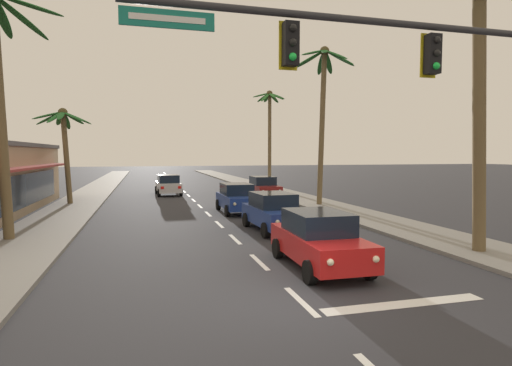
{
  "coord_description": "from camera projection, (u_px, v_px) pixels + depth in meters",
  "views": [
    {
      "loc": [
        -3.45,
        -8.66,
        3.41
      ],
      "look_at": [
        1.02,
        8.0,
        2.2
      ],
      "focal_mm": 29.27,
      "sensor_mm": 36.0,
      "label": 1
    }
  ],
  "objects": [
    {
      "name": "palm_right_second",
      "position": [
        323.0,
        90.0,
        26.68
      ],
      "size": [
        3.98,
        3.86,
        10.25
      ],
      "color": "brown",
      "rests_on": "ground"
    },
    {
      "name": "lane_markings",
      "position": [
        201.0,
        202.0,
        29.71
      ],
      "size": [
        4.28,
        89.24,
        0.01
      ],
      "color": "silver",
      "rests_on": "ground"
    },
    {
      "name": "sedan_fifth_in_queue",
      "position": [
        237.0,
        198.0,
        24.26
      ],
      "size": [
        1.96,
        4.46,
        1.68
      ],
      "color": "navy",
      "rests_on": "ground"
    },
    {
      "name": "palm_right_third",
      "position": [
        270.0,
        119.0,
        39.94
      ],
      "size": [
        3.27,
        3.13,
        9.45
      ],
      "color": "brown",
      "rests_on": "ground"
    },
    {
      "name": "ground_plane",
      "position": [
        304.0,
        304.0,
        9.47
      ],
      "size": [
        220.0,
        220.0,
        0.0
      ],
      "primitive_type": "plane",
      "color": "#2D2D33"
    },
    {
      "name": "palm_right_nearest",
      "position": [
        479.0,
        58.0,
        13.61
      ],
      "size": [
        3.39,
        3.55,
        9.72
      ],
      "color": "brown",
      "rests_on": "ground"
    },
    {
      "name": "sedan_lead_at_stop_bar",
      "position": [
        319.0,
        239.0,
        12.47
      ],
      "size": [
        2.0,
        4.47,
        1.68
      ],
      "color": "red",
      "rests_on": "ground"
    },
    {
      "name": "palm_left_third",
      "position": [
        64.0,
        133.0,
        27.24
      ],
      "size": [
        3.6,
        3.51,
        6.4
      ],
      "color": "brown",
      "rests_on": "ground"
    },
    {
      "name": "sidewalk_left",
      "position": [
        75.0,
        206.0,
        26.73
      ],
      "size": [
        3.2,
        110.0,
        0.14
      ],
      "primitive_type": "cube",
      "color": "gray",
      "rests_on": "ground"
    },
    {
      "name": "sidewalk_right",
      "position": [
        303.0,
        199.0,
        30.75
      ],
      "size": [
        3.2,
        110.0,
        0.14
      ],
      "primitive_type": "cube",
      "color": "gray",
      "rests_on": "ground"
    },
    {
      "name": "sedan_oncoming_far",
      "position": [
        168.0,
        185.0,
        34.56
      ],
      "size": [
        2.1,
        4.51,
        1.68
      ],
      "color": "silver",
      "rests_on": "ground"
    },
    {
      "name": "sedan_parked_nearest_kerb",
      "position": [
        263.0,
        187.0,
        31.94
      ],
      "size": [
        1.95,
        4.45,
        1.68
      ],
      "color": "maroon",
      "rests_on": "ground"
    },
    {
      "name": "traffic_signal_mast",
      "position": [
        439.0,
        82.0,
        9.98
      ],
      "size": [
        10.8,
        0.41,
        7.27
      ],
      "color": "#2D2D33",
      "rests_on": "ground"
    },
    {
      "name": "sedan_third_in_queue",
      "position": [
        273.0,
        212.0,
        18.47
      ],
      "size": [
        2.09,
        4.5,
        1.68
      ],
      "color": "navy",
      "rests_on": "ground"
    }
  ]
}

